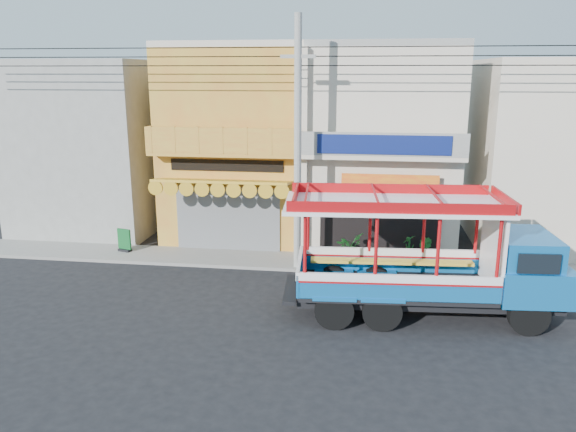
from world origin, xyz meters
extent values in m
plane|color=black|center=(0.00, 0.00, 0.00)|extent=(90.00, 90.00, 0.00)
cube|color=slate|center=(0.00, 4.00, 0.06)|extent=(30.00, 2.00, 0.12)
cube|color=orange|center=(-4.00, 8.00, 4.00)|extent=(6.00, 6.00, 8.00)
cube|color=#595B5E|center=(-4.00, 4.98, 1.40)|extent=(4.20, 0.10, 2.60)
cube|color=gold|center=(-4.00, 4.25, 3.05)|extent=(5.20, 1.50, 0.31)
cube|color=orange|center=(-4.00, 4.65, 4.05)|extent=(6.00, 0.70, 0.18)
cube|color=orange|center=(-4.00, 4.35, 4.60)|extent=(6.00, 0.12, 0.95)
cube|color=black|center=(-4.00, 4.97, 3.55)|extent=(4.50, 0.04, 0.45)
cube|color=beige|center=(-4.00, 8.00, 8.12)|extent=(6.00, 6.00, 0.24)
cube|color=beige|center=(2.00, 8.00, 4.00)|extent=(6.00, 6.00, 8.00)
cube|color=black|center=(2.00, 4.98, 1.50)|extent=(4.60, 0.12, 2.80)
cube|color=orange|center=(2.30, 4.70, 2.90)|extent=(3.60, 0.05, 1.00)
cube|color=beige|center=(2.00, 4.65, 4.05)|extent=(6.00, 0.70, 0.18)
cube|color=gray|center=(2.00, 4.35, 4.55)|extent=(6.00, 0.12, 0.85)
cube|color=navy|center=(2.00, 4.28, 4.55)|extent=(4.80, 0.06, 0.70)
cube|color=gray|center=(2.00, 8.00, 8.12)|extent=(6.00, 6.00, 0.24)
cube|color=beige|center=(-1.00, 4.85, 4.00)|extent=(0.35, 0.30, 8.00)
cube|color=gray|center=(-11.00, 8.00, 3.80)|extent=(6.00, 6.00, 7.60)
cube|color=beige|center=(9.00, 8.00, 3.80)|extent=(6.00, 6.00, 7.60)
cylinder|color=gray|center=(-1.00, 3.30, 4.50)|extent=(0.26, 0.26, 9.00)
cube|color=gray|center=(-1.00, 3.30, 7.60)|extent=(1.20, 0.12, 0.12)
cylinder|color=black|center=(0.00, 3.30, 7.30)|extent=(28.00, 0.04, 0.04)
cylinder|color=black|center=(0.00, 3.30, 7.60)|extent=(28.00, 0.04, 0.04)
cylinder|color=black|center=(0.00, 3.30, 7.90)|extent=(28.00, 0.04, 0.04)
cylinder|color=black|center=(5.99, -1.09, 0.56)|extent=(1.14, 0.39, 1.12)
cylinder|color=black|center=(5.85, 1.03, 0.56)|extent=(1.14, 0.39, 1.12)
cylinder|color=black|center=(1.98, -1.36, 0.56)|extent=(1.14, 0.39, 1.12)
cylinder|color=black|center=(1.84, 0.76, 0.56)|extent=(1.14, 0.39, 1.12)
cylinder|color=black|center=(0.64, -1.45, 0.56)|extent=(1.14, 0.39, 1.12)
cylinder|color=black|center=(0.50, 0.67, 0.56)|extent=(1.14, 0.39, 1.12)
cube|color=black|center=(3.25, -0.21, 0.67)|extent=(7.62, 2.35, 0.31)
cube|color=#1064AF|center=(6.15, -0.02, 1.29)|extent=(2.17, 2.59, 1.01)
cube|color=#1064AF|center=(5.98, -0.03, 2.18)|extent=(1.71, 2.36, 0.84)
cube|color=black|center=(6.76, 0.03, 2.12)|extent=(0.20, 1.97, 0.61)
cube|color=black|center=(2.33, -0.27, 0.89)|extent=(5.69, 2.83, 0.13)
cube|color=#1064AF|center=(2.41, -1.46, 1.29)|extent=(5.53, 0.46, 0.67)
cube|color=white|center=(2.41, -1.46, 1.59)|extent=(5.53, 0.47, 0.25)
cube|color=#1064AF|center=(2.25, 0.91, 1.29)|extent=(5.53, 0.46, 0.67)
cube|color=white|center=(2.25, 0.91, 1.59)|extent=(5.53, 0.47, 0.25)
cylinder|color=#AF0E11|center=(-0.19, -1.61, 2.51)|extent=(0.11, 0.11, 1.79)
cylinder|color=#AF0E11|center=(-0.34, 0.71, 2.51)|extent=(0.11, 0.11, 1.79)
cube|color=white|center=(5.11, -0.09, 2.15)|extent=(0.24, 2.26, 2.51)
cube|color=white|center=(2.21, -0.28, 3.41)|extent=(6.37, 3.15, 0.11)
cube|color=#AF0E11|center=(2.21, -0.28, 3.61)|extent=(6.14, 3.02, 0.29)
cube|color=black|center=(-8.07, 4.15, 0.17)|extent=(0.56, 0.40, 0.09)
cube|color=#0E4F20|center=(-8.07, 4.15, 0.62)|extent=(0.59, 0.23, 0.82)
imported|color=#18551E|center=(0.86, 4.18, 0.67)|extent=(1.26, 1.30, 1.09)
imported|color=#18551E|center=(3.70, 4.17, 0.62)|extent=(0.70, 0.71, 1.01)
imported|color=#18551E|center=(3.12, 4.49, 0.63)|extent=(0.73, 0.73, 1.03)
camera|label=1|loc=(1.38, -16.19, 7.09)|focal=35.00mm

